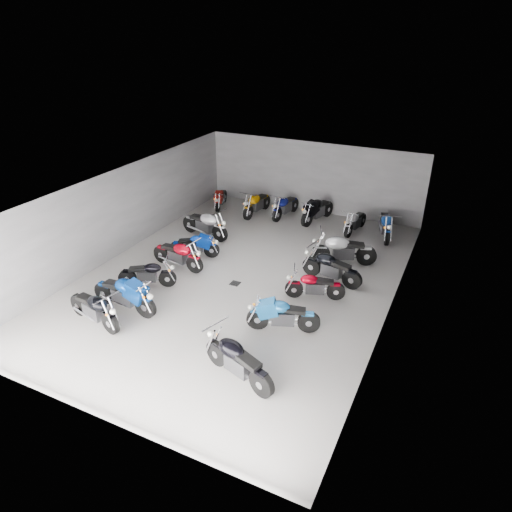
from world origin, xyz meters
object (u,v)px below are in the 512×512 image
at_px(drain_grate, 235,283).
at_px(motorcycle_back_a, 221,198).
at_px(motorcycle_back_d, 317,210).
at_px(motorcycle_left_c, 148,274).
at_px(motorcycle_back_f, 386,225).
at_px(motorcycle_left_f, 205,224).
at_px(motorcycle_left_b, 125,294).
at_px(motorcycle_left_e, 195,245).
at_px(motorcycle_right_f, 343,250).
at_px(motorcycle_back_e, 355,222).
at_px(motorcycle_left_a, 94,309).
at_px(motorcycle_back_b, 257,203).
at_px(motorcycle_left_d, 178,255).
at_px(motorcycle_right_a, 237,361).
at_px(motorcycle_right_c, 282,315).
at_px(motorcycle_right_e, 331,268).
at_px(motorcycle_back_c, 285,206).
at_px(motorcycle_right_d, 314,286).

distance_m(drain_grate, motorcycle_back_a, 7.28).
distance_m(motorcycle_back_a, motorcycle_back_d, 4.71).
height_order(motorcycle_left_c, motorcycle_back_f, motorcycle_back_f).
distance_m(motorcycle_left_c, motorcycle_left_f, 4.23).
height_order(motorcycle_left_b, motorcycle_left_e, motorcycle_left_b).
distance_m(motorcycle_right_f, motorcycle_back_e, 3.04).
xyz_separation_m(motorcycle_back_e, motorcycle_back_f, (1.24, 0.04, 0.07)).
bearing_deg(motorcycle_left_a, motorcycle_left_e, -171.14).
xyz_separation_m(motorcycle_back_a, motorcycle_back_e, (6.51, -0.13, 0.02)).
xyz_separation_m(motorcycle_left_b, motorcycle_back_b, (0.19, 8.78, -0.03)).
relative_size(motorcycle_left_d, motorcycle_back_b, 0.98).
height_order(motorcycle_left_e, motorcycle_right_f, motorcycle_right_f).
relative_size(motorcycle_left_c, motorcycle_back_a, 0.99).
bearing_deg(motorcycle_back_b, motorcycle_left_f, 80.17).
xyz_separation_m(motorcycle_right_a, motorcycle_back_b, (-4.27, 9.98, -0.01)).
relative_size(motorcycle_right_f, motorcycle_back_a, 1.23).
bearing_deg(motorcycle_left_c, motorcycle_left_a, -25.06).
distance_m(motorcycle_back_a, motorcycle_back_b, 1.95).
relative_size(motorcycle_right_c, motorcycle_back_e, 1.03).
height_order(motorcycle_right_e, motorcycle_back_f, motorcycle_back_f).
height_order(drain_grate, motorcycle_back_c, motorcycle_back_c).
distance_m(motorcycle_left_a, motorcycle_back_d, 10.64).
bearing_deg(motorcycle_back_d, motorcycle_right_a, 113.91).
height_order(motorcycle_right_c, motorcycle_right_f, motorcycle_right_f).
distance_m(motorcycle_right_f, motorcycle_back_d, 4.02).
distance_m(motorcycle_left_c, motorcycle_back_e, 8.89).
relative_size(motorcycle_right_e, motorcycle_back_c, 1.03).
height_order(motorcycle_left_b, motorcycle_left_d, motorcycle_left_b).
height_order(motorcycle_back_a, motorcycle_back_d, motorcycle_back_d).
bearing_deg(motorcycle_back_a, motorcycle_left_d, 89.37).
distance_m(motorcycle_left_c, motorcycle_back_a, 7.60).
xyz_separation_m(drain_grate, motorcycle_left_f, (-2.87, 2.83, 0.55)).
distance_m(motorcycle_right_c, motorcycle_back_c, 8.59).
height_order(drain_grate, motorcycle_back_e, motorcycle_back_e).
relative_size(motorcycle_left_d, motorcycle_right_c, 1.07).
bearing_deg(motorcycle_left_a, motorcycle_left_d, -171.12).
bearing_deg(motorcycle_left_f, motorcycle_right_d, 75.97).
relative_size(motorcycle_right_a, motorcycle_back_c, 1.03).
relative_size(drain_grate, motorcycle_back_a, 0.17).
bearing_deg(motorcycle_left_c, motorcycle_back_c, 143.00).
xyz_separation_m(motorcycle_right_c, motorcycle_right_d, (0.26, 2.01, -0.05)).
bearing_deg(motorcycle_back_d, motorcycle_left_f, 59.99).
distance_m(motorcycle_right_c, motorcycle_right_f, 4.66).
distance_m(motorcycle_back_d, motorcycle_back_e, 1.85).
bearing_deg(motorcycle_left_c, motorcycle_right_a, 36.67).
xyz_separation_m(motorcycle_back_c, motorcycle_back_d, (1.48, 0.08, 0.03)).
bearing_deg(motorcycle_back_b, drain_grate, 113.93).
bearing_deg(motorcycle_right_d, drain_grate, 76.40).
relative_size(motorcycle_left_c, motorcycle_left_e, 0.99).
distance_m(motorcycle_back_e, motorcycle_back_f, 1.24).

